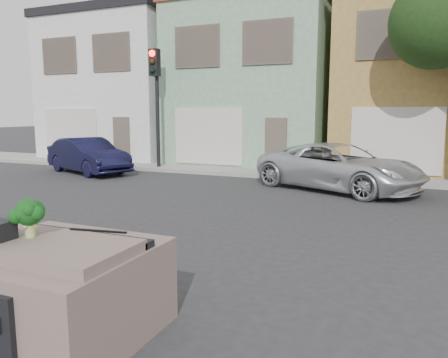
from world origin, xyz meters
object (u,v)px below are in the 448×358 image
Objects in this scene: navy_sedan at (89,173)px; traffic_signal at (156,110)px; broccoli at (29,218)px; silver_pickup at (338,190)px.

navy_sedan is 0.86× the size of traffic_signal.
traffic_signal is at bearing -26.84° from navy_sedan.
broccoli is (8.36, -10.69, 1.34)m from navy_sedan.
traffic_signal is 14.10m from broccoli.
traffic_signal reaches higher than navy_sedan.
navy_sedan is at bearing -138.03° from traffic_signal.
silver_pickup is 8.51m from traffic_signal.
navy_sedan is at bearing 128.04° from broccoli.
broccoli is (6.25, -12.59, -1.21)m from traffic_signal.
traffic_signal is 11.75× the size of broccoli.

